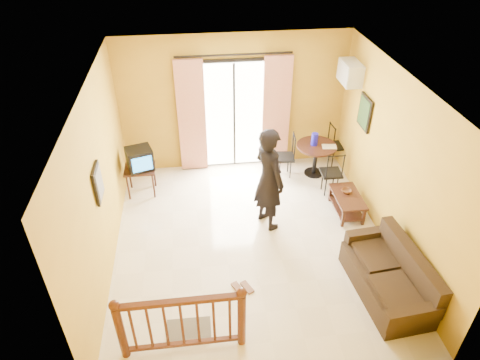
{
  "coord_description": "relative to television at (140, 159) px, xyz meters",
  "views": [
    {
      "loc": [
        -0.84,
        -5.3,
        5.0
      ],
      "look_at": [
        -0.16,
        0.2,
        1.15
      ],
      "focal_mm": 32.0,
      "sensor_mm": 36.0,
      "label": 1
    }
  ],
  "objects": [
    {
      "name": "ground",
      "position": [
        1.87,
        -1.66,
        -0.78
      ],
      "size": [
        5.0,
        5.0,
        0.0
      ],
      "primitive_type": "plane",
      "color": "beige",
      "rests_on": "ground"
    },
    {
      "name": "room_shell",
      "position": [
        1.87,
        -1.66,
        0.93
      ],
      "size": [
        5.0,
        5.0,
        5.0
      ],
      "color": "white",
      "rests_on": "ground"
    },
    {
      "name": "balcony_door",
      "position": [
        1.87,
        0.78,
        0.41
      ],
      "size": [
        2.25,
        0.14,
        2.46
      ],
      "color": "black",
      "rests_on": "ground"
    },
    {
      "name": "tv_table",
      "position": [
        -0.03,
        0.0,
        -0.28
      ],
      "size": [
        0.57,
        0.47,
        0.57
      ],
      "color": "black",
      "rests_on": "ground"
    },
    {
      "name": "television",
      "position": [
        0.0,
        0.0,
        0.0
      ],
      "size": [
        0.56,
        0.53,
        0.41
      ],
      "rotation": [
        0.0,
        0.0,
        0.29
      ],
      "color": "black",
      "rests_on": "tv_table"
    },
    {
      "name": "picture_left",
      "position": [
        -0.35,
        -1.86,
        0.77
      ],
      "size": [
        0.05,
        0.42,
        0.52
      ],
      "color": "black",
      "rests_on": "room_shell"
    },
    {
      "name": "dining_table",
      "position": [
        3.48,
        0.24,
        -0.24
      ],
      "size": [
        0.81,
        0.81,
        0.68
      ],
      "color": "black",
      "rests_on": "ground"
    },
    {
      "name": "water_jug",
      "position": [
        3.42,
        0.27,
        0.03
      ],
      "size": [
        0.14,
        0.14,
        0.25
      ],
      "primitive_type": "cylinder",
      "color": "#1914C1",
      "rests_on": "dining_table"
    },
    {
      "name": "serving_tray",
      "position": [
        3.7,
        0.14,
        -0.09
      ],
      "size": [
        0.3,
        0.22,
        0.02
      ],
      "primitive_type": "cube",
      "rotation": [
        0.0,
        0.0,
        -0.16
      ],
      "color": "beige",
      "rests_on": "dining_table"
    },
    {
      "name": "dining_chairs",
      "position": [
        3.49,
        0.12,
        -0.78
      ],
      "size": [
        1.65,
        1.4,
        0.95
      ],
      "color": "black",
      "rests_on": "ground"
    },
    {
      "name": "air_conditioner",
      "position": [
        3.96,
        0.29,
        1.37
      ],
      "size": [
        0.31,
        0.6,
        0.4
      ],
      "color": "silver",
      "rests_on": "room_shell"
    },
    {
      "name": "botanical_print",
      "position": [
        4.08,
        -0.36,
        0.87
      ],
      "size": [
        0.05,
        0.5,
        0.6
      ],
      "color": "black",
      "rests_on": "room_shell"
    },
    {
      "name": "coffee_table",
      "position": [
        3.72,
        -1.08,
        -0.53
      ],
      "size": [
        0.47,
        0.84,
        0.38
      ],
      "color": "black",
      "rests_on": "ground"
    },
    {
      "name": "bowl",
      "position": [
        3.72,
        -0.98,
        -0.37
      ],
      "size": [
        0.22,
        0.22,
        0.05
      ],
      "primitive_type": "imported",
      "rotation": [
        0.0,
        0.0,
        -0.34
      ],
      "color": "#56321D",
      "rests_on": "coffee_table"
    },
    {
      "name": "sofa",
      "position": [
        3.72,
        -2.98,
        -0.48
      ],
      "size": [
        0.91,
        1.73,
        0.8
      ],
      "rotation": [
        0.0,
        0.0,
        0.09
      ],
      "color": "black",
      "rests_on": "ground"
    },
    {
      "name": "standing_person",
      "position": [
        2.23,
        -1.2,
        0.17
      ],
      "size": [
        0.7,
        0.82,
        1.89
      ],
      "primitive_type": "imported",
      "rotation": [
        0.0,
        0.0,
        2.02
      ],
      "color": "black",
      "rests_on": "ground"
    },
    {
      "name": "stair_balustrade",
      "position": [
        0.72,
        -3.56,
        -0.21
      ],
      "size": [
        1.63,
        0.13,
        1.04
      ],
      "color": "#471E0F",
      "rests_on": "ground"
    },
    {
      "name": "doormat",
      "position": [
        0.78,
        -3.3,
        -0.77
      ],
      "size": [
        0.61,
        0.41,
        0.02
      ],
      "primitive_type": "cube",
      "rotation": [
        0.0,
        0.0,
        -0.02
      ],
      "color": "#575045",
      "rests_on": "ground"
    },
    {
      "name": "sandals",
      "position": [
        1.6,
        -2.65,
        -0.76
      ],
      "size": [
        0.34,
        0.27,
        0.03
      ],
      "color": "#56321D",
      "rests_on": "ground"
    }
  ]
}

